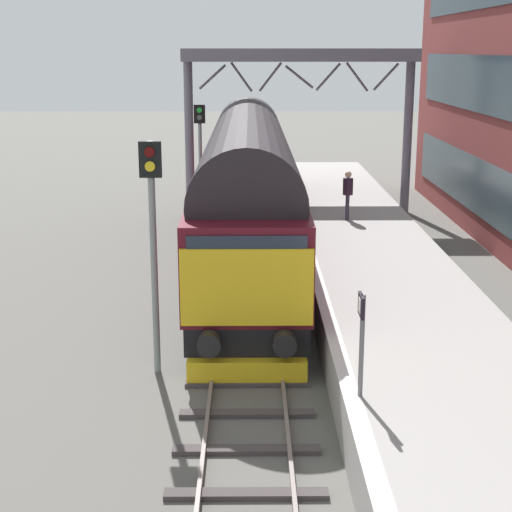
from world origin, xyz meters
The scene contains 9 objects.
ground_plane centered at (0.00, 0.00, 0.00)m, with size 140.00×140.00×0.00m, color #5E5C57.
track_main centered at (0.00, 0.00, 0.05)m, with size 2.50×60.00×0.15m.
station_platform centered at (3.60, 0.00, 0.50)m, with size 4.00×44.00×1.01m.
diesel_locomotive centered at (0.00, 6.25, 2.49)m, with size 2.74×19.40×4.68m.
signal_post_mid centered at (-1.89, -2.70, 2.99)m, with size 0.44×0.22×4.85m.
signal_post_far centered at (-1.89, 12.85, 2.80)m, with size 0.44×0.22×4.51m.
platform_number_sign centered at (1.87, -6.09, 2.18)m, with size 0.10×0.44×1.76m.
waiting_passenger centered at (3.36, 7.96, 1.99)m, with size 0.38×0.51×1.64m.
overhead_footbridge centered at (2.05, 14.10, 5.88)m, with size 9.30×2.00×6.62m.
Camera 1 is at (0.07, -18.12, 6.57)m, focal length 55.26 mm.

